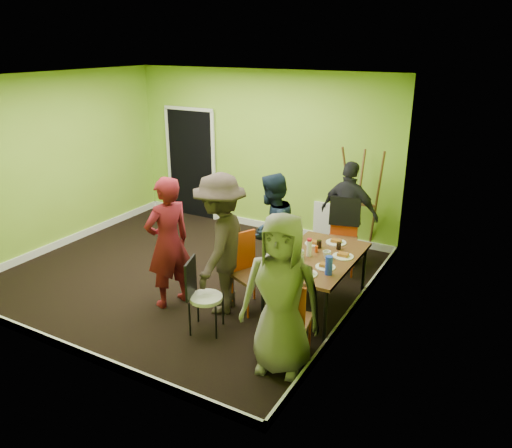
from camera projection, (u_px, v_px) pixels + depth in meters
The scene contains 28 objects.
ground at pixel (188, 274), 7.35m from camera, with size 5.00×5.00×0.00m, color black.
room_walls at pixel (185, 210), 7.06m from camera, with size 5.04×4.54×2.82m.
dining_table at pixel (318, 261), 6.13m from camera, with size 0.90×1.50×0.75m.
chair_left_far at pixel (280, 253), 6.68m from camera, with size 0.46×0.45×0.99m.
chair_left_near at pixel (247, 267), 6.29m from camera, with size 0.54×0.54×0.99m.
chair_back_end at pixel (344, 219), 7.35m from camera, with size 0.55×0.61×1.08m.
chair_front_end at pixel (290, 316), 5.24m from camera, with size 0.44×0.45×0.93m.
chair_bentwood at pixel (201, 292), 5.78m from camera, with size 0.44×0.44×0.90m.
easel at pixel (361, 202), 7.84m from camera, with size 0.69×0.65×1.72m.
plate_near_left at pixel (313, 244), 6.48m from camera, with size 0.21×0.21×0.01m, color white.
plate_near_right at pixel (291, 264), 5.89m from camera, with size 0.25×0.25×0.01m, color white.
plate_far_back at pixel (336, 242), 6.52m from camera, with size 0.27×0.27×0.01m, color white.
plate_far_front at pixel (306, 274), 5.65m from camera, with size 0.26×0.26×0.01m, color white.
plate_wall_back at pixel (343, 256), 6.10m from camera, with size 0.26×0.26×0.01m, color white.
plate_wall_front at pixel (325, 267), 5.81m from camera, with size 0.24×0.24×0.01m, color white.
thermos at pixel (309, 248), 6.09m from camera, with size 0.06×0.06×0.20m, color white.
blue_bottle at pixel (329, 265), 5.61m from camera, with size 0.08×0.08×0.22m, color #1B35D0.
orange_bottle at pixel (316, 249), 6.22m from camera, with size 0.04×0.04×0.08m, color #D34613.
glass_mid at pixel (319, 244), 6.35m from camera, with size 0.06×0.06×0.10m, color black.
glass_back at pixel (339, 246), 6.31m from camera, with size 0.06×0.06×0.09m, color black.
glass_front at pixel (310, 271), 5.63m from camera, with size 0.07×0.07×0.09m, color black.
cup_a at pixel (299, 254), 6.05m from camera, with size 0.13×0.13×0.10m, color white.
cup_b at pixel (327, 255), 6.04m from camera, with size 0.10×0.10×0.09m, color white.
person_standing at pixel (168, 243), 6.25m from camera, with size 0.62×0.41×1.71m, color maroon.
person_left_far at pixel (272, 232), 6.73m from camera, with size 0.78×0.61×1.61m, color #13202F.
person_left_near at pixel (221, 244), 6.10m from camera, with size 1.15×0.66×1.78m, color #312821.
person_back_end at pixel (349, 214), 7.48m from camera, with size 0.93×0.39×1.59m, color black.
person_front_end at pixel (281, 294), 4.98m from camera, with size 0.84×0.54×1.71m, color gray.
Camera 1 is at (4.11, -5.31, 3.24)m, focal length 35.00 mm.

